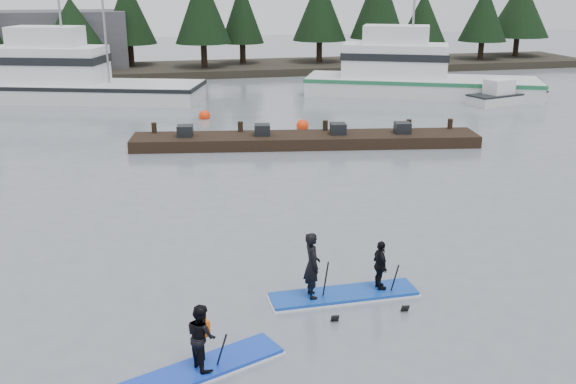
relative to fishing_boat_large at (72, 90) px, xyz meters
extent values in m
plane|color=slate|center=(8.47, -30.84, -0.66)|extent=(160.00, 160.00, 0.00)
cube|color=#2D281E|center=(8.47, 11.16, -0.36)|extent=(70.00, 8.00, 0.60)
cube|color=#4C4C51|center=(-5.53, 13.16, 1.84)|extent=(18.00, 6.00, 5.00)
cube|color=silver|center=(0.46, -0.15, -0.56)|extent=(15.98, 8.94, 2.06)
cube|color=white|center=(-1.30, 0.43, 1.58)|extent=(7.56, 5.12, 2.23)
cylinder|color=gray|center=(-0.28, 0.09, 3.92)|extent=(0.14, 0.14, 6.90)
cube|color=silver|center=(22.49, -3.28, -0.55)|extent=(15.50, 10.08, 2.15)
cube|color=white|center=(20.84, -2.54, 1.60)|extent=(7.45, 5.60, 2.15)
cylinder|color=gray|center=(21.80, -2.97, 3.89)|extent=(0.14, 0.14, 6.73)
cube|color=silver|center=(26.57, -7.16, -0.34)|extent=(5.70, 3.11, 0.64)
cube|color=black|center=(11.54, -15.03, -0.40)|extent=(16.01, 4.63, 0.53)
sphere|color=#FF370C|center=(7.62, -7.81, -0.66)|extent=(0.61, 0.61, 0.61)
sphere|color=#FF370C|center=(20.38, -3.32, -0.66)|extent=(0.54, 0.54, 0.54)
sphere|color=#FF370C|center=(12.28, -11.52, -0.66)|extent=(0.63, 0.63, 0.63)
cube|color=#143ABF|center=(5.11, -32.12, -0.60)|extent=(3.32, 1.95, 0.12)
imported|color=black|center=(5.11, -32.12, 0.12)|extent=(0.70, 0.78, 1.32)
cube|color=orange|center=(5.11, -32.12, 0.28)|extent=(0.35, 0.30, 0.32)
cylinder|color=black|center=(5.42, -32.24, -0.34)|extent=(0.25, 0.88, 1.52)
cube|color=#1240A9|center=(8.72, -29.77, -0.60)|extent=(3.55, 0.86, 0.13)
imported|color=black|center=(7.92, -29.78, 0.27)|extent=(0.39, 0.59, 1.61)
cylinder|color=black|center=(8.17, -29.99, -0.18)|extent=(0.16, 0.95, 1.61)
imported|color=black|center=(9.62, -29.76, 0.08)|extent=(0.31, 0.72, 1.23)
cylinder|color=black|center=(9.87, -29.98, -0.38)|extent=(0.15, 0.87, 1.48)
camera|label=1|loc=(4.33, -42.97, 6.54)|focal=40.00mm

